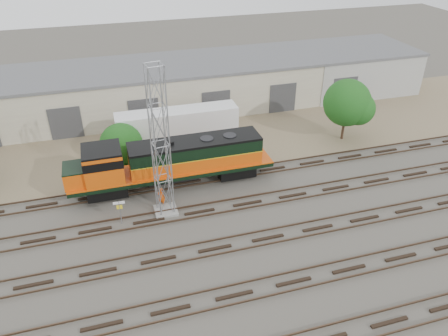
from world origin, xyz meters
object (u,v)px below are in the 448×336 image
object	(u,v)px
semi_trailer	(180,123)
locomotive	(169,162)
worker	(162,197)
signal_tower	(161,147)

from	to	relation	value
semi_trailer	locomotive	bearing A→B (deg)	-108.45
worker	semi_trailer	distance (m)	10.92
worker	semi_trailer	size ratio (longest dim) A/B	0.14
locomotive	semi_trailer	xyz separation A→B (m)	(2.54, 7.43, -0.06)
signal_tower	semi_trailer	distance (m)	12.09
locomotive	signal_tower	distance (m)	5.06
semi_trailer	signal_tower	bearing A→B (deg)	-107.48
locomotive	signal_tower	world-z (taller)	signal_tower
signal_tower	semi_trailer	bearing A→B (deg)	72.13
locomotive	worker	bearing A→B (deg)	-113.16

